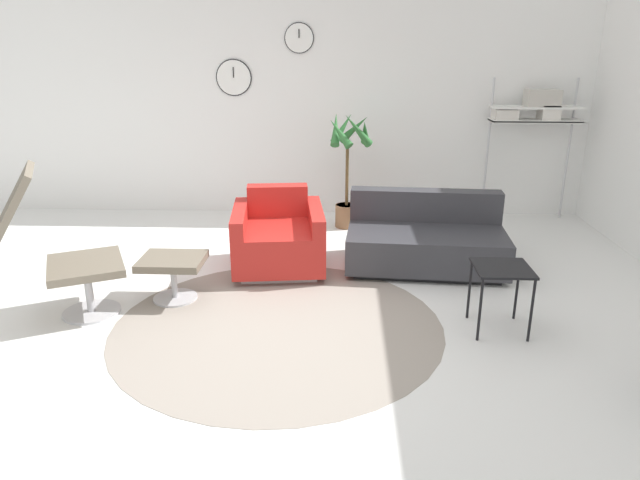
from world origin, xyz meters
The scene contains 10 objects.
ground_plane centered at (0.00, 0.00, 0.00)m, with size 12.00×12.00×0.00m, color white.
wall_back centered at (0.00, 3.04, 1.40)m, with size 12.00×0.09×2.80m.
round_rug centered at (0.08, -0.12, 0.00)m, with size 2.47×2.47×0.01m.
lounge_chair centered at (-1.78, -0.14, 0.77)m, with size 1.24×1.00×1.28m.
ottoman centered at (-0.83, 0.33, 0.28)m, with size 0.51×0.43×0.37m.
armchair_red centered at (-0.05, 1.08, 0.28)m, with size 0.92×0.98×0.72m.
couch_low centered at (1.34, 1.18, 0.25)m, with size 1.51×0.96×0.67m.
side_table centered at (1.70, -0.10, 0.43)m, with size 0.40×0.40×0.49m.
potted_plant centered at (0.61, 2.39, 0.70)m, with size 0.54×0.57×1.34m.
shelf_unit centered at (2.73, 2.75, 1.29)m, with size 1.01×0.28×1.66m.
Camera 1 is at (0.55, -3.95, 2.00)m, focal length 32.00 mm.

